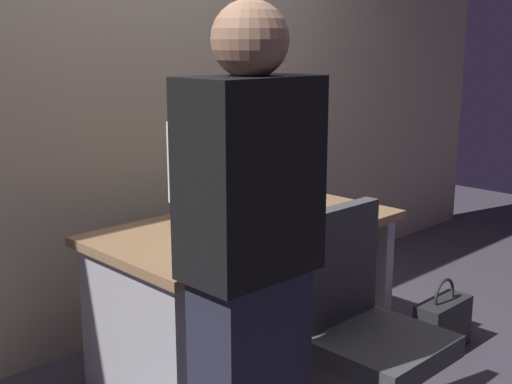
{
  "coord_description": "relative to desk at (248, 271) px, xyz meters",
  "views": [
    {
      "loc": [
        -1.97,
        -2.08,
        1.52
      ],
      "look_at": [
        0.0,
        -0.05,
        0.88
      ],
      "focal_mm": 46.38,
      "sensor_mm": 36.0,
      "label": 1
    }
  ],
  "objects": [
    {
      "name": "office_chair",
      "position": [
        -0.14,
        -0.76,
        -0.07
      ],
      "size": [
        0.52,
        0.52,
        0.94
      ],
      "color": "black",
      "rests_on": "ground"
    },
    {
      "name": "cup_near_keyboard",
      "position": [
        -0.41,
        -0.08,
        0.27
      ],
      "size": [
        0.07,
        0.07,
        0.09
      ],
      "primitive_type": "cylinder",
      "color": "#D84C3F",
      "rests_on": "desk"
    },
    {
      "name": "ground_plane",
      "position": [
        0.0,
        0.0,
        -0.5
      ],
      "size": [
        9.0,
        9.0,
        0.0
      ],
      "primitive_type": "plane",
      "color": "#3D3842"
    },
    {
      "name": "keyboard",
      "position": [
        -0.09,
        -0.12,
        0.24
      ],
      "size": [
        0.43,
        0.14,
        0.02
      ],
      "primitive_type": "cube",
      "rotation": [
        0.0,
        0.0,
        0.01
      ],
      "color": "white",
      "rests_on": "desk"
    },
    {
      "name": "monitor",
      "position": [
        0.01,
        0.2,
        0.48
      ],
      "size": [
        0.54,
        0.16,
        0.46
      ],
      "color": "silver",
      "rests_on": "desk"
    },
    {
      "name": "person_at_desk",
      "position": [
        -0.68,
        -0.73,
        0.34
      ],
      "size": [
        0.4,
        0.24,
        1.64
      ],
      "color": "#262838",
      "rests_on": "ground"
    },
    {
      "name": "cell_phone",
      "position": [
        0.42,
        -0.14,
        0.23
      ],
      "size": [
        0.07,
        0.14,
        0.01
      ],
      "primitive_type": "cube",
      "rotation": [
        0.0,
        0.0,
        0.01
      ],
      "color": "black",
      "rests_on": "desk"
    },
    {
      "name": "book_stack",
      "position": [
        0.44,
        0.13,
        0.27
      ],
      "size": [
        0.23,
        0.18,
        0.1
      ],
      "color": "beige",
      "rests_on": "desk"
    },
    {
      "name": "mouse",
      "position": [
        0.24,
        -0.11,
        0.24
      ],
      "size": [
        0.06,
        0.1,
        0.03
      ],
      "primitive_type": "ellipsoid",
      "color": "white",
      "rests_on": "desk"
    },
    {
      "name": "wall_back",
      "position": [
        0.0,
        0.79,
        1.0
      ],
      "size": [
        6.4,
        0.1,
        3.0
      ],
      "primitive_type": "cube",
      "color": "tan",
      "rests_on": "ground"
    },
    {
      "name": "handbag",
      "position": [
        0.86,
        -0.51,
        -0.37
      ],
      "size": [
        0.34,
        0.14,
        0.38
      ],
      "color": "#262628",
      "rests_on": "ground"
    },
    {
      "name": "desk",
      "position": [
        0.0,
        0.0,
        0.0
      ],
      "size": [
        1.4,
        0.74,
        0.73
      ],
      "color": "#93704C",
      "rests_on": "ground"
    }
  ]
}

